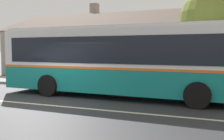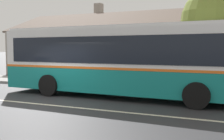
{
  "view_description": "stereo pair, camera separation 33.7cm",
  "coord_description": "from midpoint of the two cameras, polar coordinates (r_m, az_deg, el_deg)",
  "views": [
    {
      "loc": [
        6.72,
        -9.07,
        2.19
      ],
      "look_at": [
        2.03,
        2.45,
        1.26
      ],
      "focal_mm": 45.0,
      "sensor_mm": 36.0,
      "label": 1
    },
    {
      "loc": [
        7.03,
        -8.94,
        2.19
      ],
      "look_at": [
        2.03,
        2.45,
        1.26
      ],
      "focal_mm": 45.0,
      "sensor_mm": 36.0,
      "label": 2
    }
  ],
  "objects": [
    {
      "name": "ground_plane",
      "position": [
        11.54,
        -13.49,
        -6.78
      ],
      "size": [
        300.0,
        300.0,
        0.0
      ],
      "primitive_type": "plane",
      "color": "#2D2D30"
    },
    {
      "name": "bench_by_building",
      "position": [
        19.53,
        -16.41,
        -0.64
      ],
      "size": [
        1.71,
        0.51,
        0.94
      ],
      "color": "#4C4C4C",
      "rests_on": "sidewalk_far"
    },
    {
      "name": "sidewalk_far",
      "position": [
        16.64,
        -0.89,
        -3.01
      ],
      "size": [
        60.0,
        3.0,
        0.15
      ],
      "primitive_type": "cube",
      "color": "gray",
      "rests_on": "ground"
    },
    {
      "name": "street_tree_primary",
      "position": [
        15.81,
        21.04,
        8.77
      ],
      "size": [
        3.86,
        3.86,
        5.55
      ],
      "color": "#4C3828",
      "rests_on": "ground"
    },
    {
      "name": "transit_bus",
      "position": [
        12.76,
        2.71,
        2.17
      ],
      "size": [
        11.61,
        3.05,
        3.2
      ],
      "color": "#147F7A",
      "rests_on": "ground"
    },
    {
      "name": "lane_divider_stripe",
      "position": [
        11.54,
        -13.49,
        -6.76
      ],
      "size": [
        60.0,
        0.16,
        0.01
      ],
      "primitive_type": "cube",
      "color": "beige",
      "rests_on": "ground"
    },
    {
      "name": "community_building",
      "position": [
        23.85,
        12.27,
        3.6
      ],
      "size": [
        26.7,
        10.16,
        6.51
      ],
      "color": "gray",
      "rests_on": "ground"
    }
  ]
}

